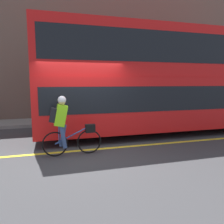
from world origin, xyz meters
The scene contains 7 objects.
ground_plane centered at (0.00, 0.00, 0.00)m, with size 80.00×80.00×0.00m, color #38383A.
road_center_line centered at (0.00, -0.05, 0.00)m, with size 50.00×0.14×0.01m, color yellow.
sidewalk_curb centered at (0.00, 4.56, 0.07)m, with size 60.00×1.77×0.14m.
building_facade centered at (0.00, 5.59, 3.54)m, with size 60.00×0.30×7.08m.
bus centered at (3.46, 1.53, 2.11)m, with size 9.76×2.59×3.83m.
cyclist_on_bike centered at (-0.54, -0.35, 0.86)m, with size 1.57×0.32×1.59m.
street_sign_post centered at (-1.09, 4.46, 1.45)m, with size 0.36×0.09×2.33m.
Camera 1 is at (-0.91, -6.08, 1.93)m, focal length 35.00 mm.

